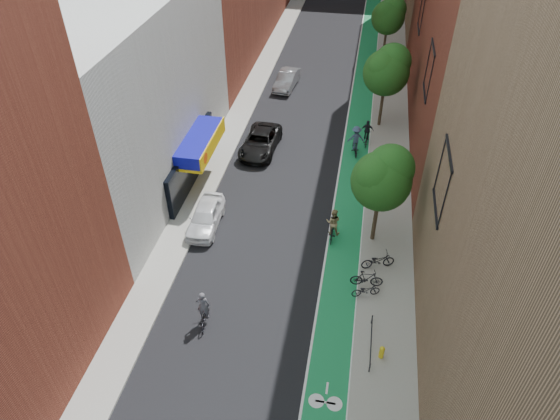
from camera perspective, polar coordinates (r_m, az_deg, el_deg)
The scene contains 19 objects.
ground at distance 24.41m, azimuth -4.34°, elevation -17.62°, with size 160.00×160.00×0.00m, color black.
bike_lane at distance 43.82m, azimuth 9.16°, elevation 10.92°, with size 2.00×68.00×0.01m, color #167E4B.
sidewalk_left at distance 44.95m, azimuth -3.90°, elevation 12.19°, with size 2.00×68.00×0.15m, color gray.
sidewalk_right at distance 43.85m, azimuth 12.47°, elevation 10.60°, with size 3.00×68.00×0.15m, color gray.
building_left_white at distance 33.97m, azimuth -17.65°, elevation 12.25°, with size 8.00×20.00×12.00m, color silver.
tree_near at distance 27.75m, azimuth 11.65°, elevation 3.72°, with size 3.40×3.36×6.42m.
tree_mid at distance 39.97m, azimuth 12.15°, elevation 15.49°, with size 3.55×3.53×6.74m.
tree_far at distance 53.26m, azimuth 12.34°, elevation 20.97°, with size 3.30×3.25×6.21m.
parked_car_white at distance 30.98m, azimuth -8.50°, elevation -0.73°, with size 1.73×4.29×1.46m, color white.
parked_car_black at distance 37.81m, azimuth -2.26°, elevation 7.80°, with size 2.43×5.27×1.46m, color black.
parked_car_silver at distance 47.43m, azimuth 0.80°, elevation 14.67°, with size 1.56×4.48×1.47m, color gray.
cyclist_lead at distance 25.62m, azimuth -8.71°, elevation -11.55°, with size 0.82×1.71×2.12m.
cyclist_lane_near at distance 29.81m, azimuth 6.06°, elevation -1.83°, with size 0.87×1.58×2.12m.
cyclist_lane_mid at distance 39.15m, azimuth 9.88°, elevation 8.41°, with size 0.95×1.65×1.95m.
cyclist_lane_far at distance 37.69m, azimuth 8.64°, elevation 7.73°, with size 1.34×1.90×2.24m.
parked_bike_near at distance 26.94m, azimuth 9.78°, elevation -9.01°, with size 0.54×1.53×0.81m, color black.
parked_bike_mid at distance 27.33m, azimuth 9.88°, elevation -7.73°, with size 0.50×1.77×1.06m, color black.
parked_bike_far at distance 28.46m, azimuth 11.13°, elevation -5.67°, with size 0.67×1.92×1.01m, color black.
fire_hydrant at distance 24.67m, azimuth 11.55°, elevation -15.59°, with size 0.25×0.25×0.73m.
Camera 1 is at (4.13, -12.80, 20.37)m, focal length 32.00 mm.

